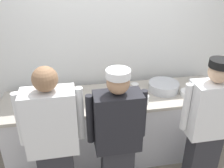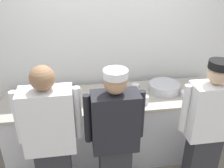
% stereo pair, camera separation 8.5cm
% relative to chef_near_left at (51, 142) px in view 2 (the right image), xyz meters
% --- Properties ---
extents(wall_back, '(4.30, 0.10, 2.80)m').
position_rel_chef_near_left_xyz_m(wall_back, '(0.73, 1.20, 0.52)').
color(wall_back, white).
rests_on(wall_back, ground).
extents(prep_counter, '(2.74, 0.74, 0.92)m').
position_rel_chef_near_left_xyz_m(prep_counter, '(0.73, 0.70, -0.42)').
color(prep_counter, silver).
rests_on(prep_counter, ground).
extents(chef_near_left, '(0.61, 0.24, 1.67)m').
position_rel_chef_near_left_xyz_m(chef_near_left, '(0.00, 0.00, 0.00)').
color(chef_near_left, '#2D2D33').
rests_on(chef_near_left, ground).
extents(chef_center, '(0.58, 0.24, 1.60)m').
position_rel_chef_near_left_xyz_m(chef_center, '(0.61, -0.02, -0.03)').
color(chef_center, '#2D2D33').
rests_on(chef_center, ground).
extents(chef_far_right, '(0.59, 0.24, 1.62)m').
position_rel_chef_near_left_xyz_m(chef_far_right, '(1.58, 0.00, -0.02)').
color(chef_far_right, '#2D2D33').
rests_on(chef_far_right, ground).
extents(plate_stack_front, '(0.19, 0.19, 0.06)m').
position_rel_chef_near_left_xyz_m(plate_stack_front, '(1.62, 0.57, 0.07)').
color(plate_stack_front, white).
rests_on(plate_stack_front, prep_counter).
extents(plate_stack_rear, '(0.24, 0.24, 0.05)m').
position_rel_chef_near_left_xyz_m(plate_stack_rear, '(0.58, 0.67, 0.06)').
color(plate_stack_rear, white).
rests_on(plate_stack_rear, prep_counter).
extents(mixing_bowl_steel, '(0.38, 0.38, 0.11)m').
position_rel_chef_near_left_xyz_m(mixing_bowl_steel, '(1.37, 0.74, 0.09)').
color(mixing_bowl_steel, '#B7BABF').
rests_on(mixing_bowl_steel, prep_counter).
extents(sheet_tray, '(0.54, 0.41, 0.02)m').
position_rel_chef_near_left_xyz_m(sheet_tray, '(-0.11, 0.69, 0.05)').
color(sheet_tray, '#B7BABF').
rests_on(sheet_tray, prep_counter).
extents(squeeze_bottle_primary, '(0.06, 0.06, 0.19)m').
position_rel_chef_near_left_xyz_m(squeeze_bottle_primary, '(0.85, 0.75, 0.13)').
color(squeeze_bottle_primary, orange).
rests_on(squeeze_bottle_primary, prep_counter).
extents(ramekin_yellow_sauce, '(0.10, 0.10, 0.04)m').
position_rel_chef_near_left_xyz_m(ramekin_yellow_sauce, '(1.03, 0.90, 0.06)').
color(ramekin_yellow_sauce, white).
rests_on(ramekin_yellow_sauce, prep_counter).
extents(ramekin_green_sauce, '(0.10, 0.10, 0.04)m').
position_rel_chef_near_left_xyz_m(ramekin_green_sauce, '(1.83, 0.70, 0.06)').
color(ramekin_green_sauce, white).
rests_on(ramekin_green_sauce, prep_counter).
extents(ramekin_red_sauce, '(0.10, 0.10, 0.05)m').
position_rel_chef_near_left_xyz_m(ramekin_red_sauce, '(1.83, 0.87, 0.06)').
color(ramekin_red_sauce, white).
rests_on(ramekin_red_sauce, prep_counter).
extents(ramekin_orange_sauce, '(0.10, 0.10, 0.04)m').
position_rel_chef_near_left_xyz_m(ramekin_orange_sauce, '(0.28, 0.88, 0.06)').
color(ramekin_orange_sauce, white).
rests_on(ramekin_orange_sauce, prep_counter).
extents(deli_cup, '(0.09, 0.09, 0.10)m').
position_rel_chef_near_left_xyz_m(deli_cup, '(1.04, 0.48, 0.09)').
color(deli_cup, white).
rests_on(deli_cup, prep_counter).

